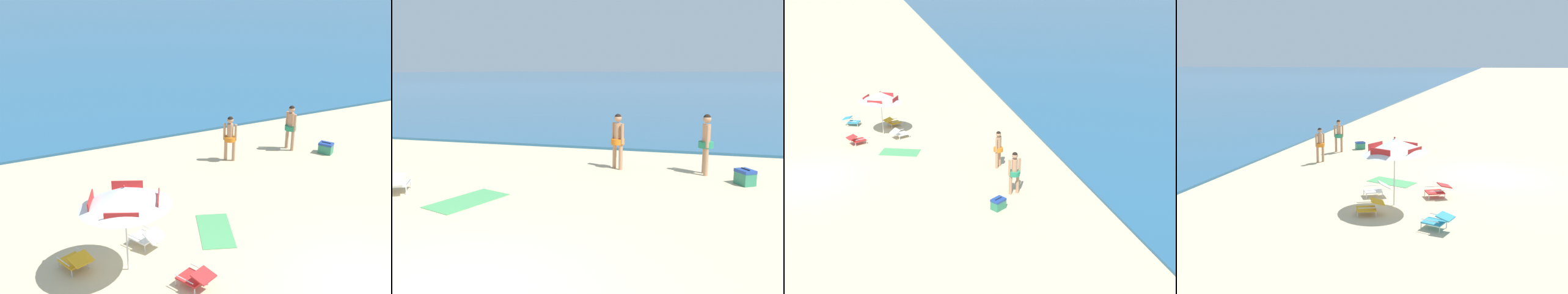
{
  "view_description": "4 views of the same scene",
  "coord_description": "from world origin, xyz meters",
  "views": [
    {
      "loc": [
        -7.85,
        -7.46,
        7.76
      ],
      "look_at": [
        -1.47,
        6.44,
        1.39
      ],
      "focal_mm": 48.94,
      "sensor_mm": 36.0,
      "label": 1
    },
    {
      "loc": [
        3.06,
        -4.52,
        2.9
      ],
      "look_at": [
        -0.2,
        7.14,
        0.75
      ],
      "focal_mm": 39.78,
      "sensor_mm": 36.0,
      "label": 2
    },
    {
      "loc": [
        17.53,
        3.3,
        7.94
      ],
      "look_at": [
        0.1,
        7.16,
        0.83
      ],
      "focal_mm": 40.79,
      "sensor_mm": 36.0,
      "label": 3
    },
    {
      "loc": [
        -18.47,
        0.09,
        4.66
      ],
      "look_at": [
        -0.76,
        4.94,
        1.11
      ],
      "focal_mm": 40.27,
      "sensor_mm": 36.0,
      "label": 4
    }
  ],
  "objects": [
    {
      "name": "lounge_chair_under_umbrella",
      "position": [
        -4.03,
        3.88,
        0.27
      ],
      "size": [
        0.87,
        1.03,
        0.52
      ],
      "color": "white",
      "rests_on": "ground"
    },
    {
      "name": "person_standing_near_shore",
      "position": [
        3.04,
        7.83,
        0.99
      ],
      "size": [
        0.42,
        0.5,
        1.71
      ],
      "color": "tan",
      "rests_on": "ground"
    },
    {
      "name": "beach_towel",
      "position": [
        -2.09,
        3.79,
        0.01
      ],
      "size": [
        1.43,
        1.99,
        0.01
      ],
      "primitive_type": "cube",
      "rotation": [
        0.0,
        0.0,
        2.82
      ],
      "color": "#4C9E5B",
      "rests_on": "ground"
    },
    {
      "name": "beach_umbrella_striped_main",
      "position": [
        -4.81,
        3.08,
        2.0
      ],
      "size": [
        2.69,
        2.71,
        2.32
      ],
      "color": "silver",
      "rests_on": "ground"
    },
    {
      "name": "cooler_box",
      "position": [
        4.04,
        6.95,
        0.2
      ],
      "size": [
        0.56,
        0.61,
        0.43
      ],
      "color": "#2D7F5B",
      "rests_on": "ground"
    },
    {
      "name": "ground_plane",
      "position": [
        0.0,
        0.0,
        0.0
      ],
      "size": [
        800.0,
        800.0,
        0.0
      ],
      "primitive_type": "plane",
      "color": "#D1BA8E"
    },
    {
      "name": "lounge_chair_spare_folded",
      "position": [
        -6.62,
        1.41,
        0.28
      ],
      "size": [
        0.77,
        0.97,
        0.49
      ],
      "color": "teal",
      "rests_on": "ground"
    },
    {
      "name": "person_standing_beside",
      "position": [
        0.52,
        7.86,
        0.95
      ],
      "size": [
        0.4,
        0.4,
        1.65
      ],
      "color": "tan",
      "rests_on": "ground"
    },
    {
      "name": "lounge_chair_beside_umbrella",
      "position": [
        -3.6,
        1.77,
        0.28
      ],
      "size": [
        0.84,
        0.99,
        0.49
      ],
      "color": "red",
      "rests_on": "ground"
    },
    {
      "name": "lounge_chair_facing_sea",
      "position": [
        -5.96,
        3.59,
        0.28
      ],
      "size": [
        0.81,
        0.99,
        0.5
      ],
      "color": "gold",
      "rests_on": "ground"
    }
  ]
}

